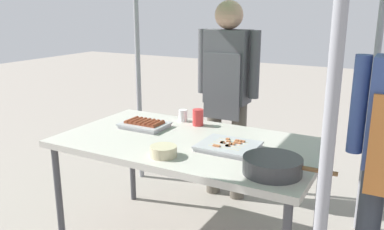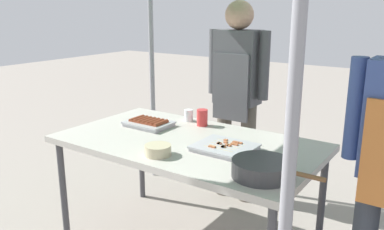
% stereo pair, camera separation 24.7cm
% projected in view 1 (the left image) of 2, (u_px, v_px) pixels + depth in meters
% --- Properties ---
extents(stall_table, '(1.60, 0.90, 0.75)m').
position_uv_depth(stall_table, '(188.00, 148.00, 2.48)').
color(stall_table, '#B7B2A8').
rests_on(stall_table, ground).
extents(tray_grilled_sausages, '(0.31, 0.23, 0.05)m').
position_uv_depth(tray_grilled_sausages, '(144.00, 124.00, 2.72)').
color(tray_grilled_sausages, '#ADADB2').
rests_on(tray_grilled_sausages, stall_table).
extents(tray_meat_skewers, '(0.33, 0.28, 0.04)m').
position_uv_depth(tray_meat_skewers, '(228.00, 146.00, 2.31)').
color(tray_meat_skewers, '#ADADB2').
rests_on(tray_meat_skewers, stall_table).
extents(cooking_wok, '(0.45, 0.29, 0.08)m').
position_uv_depth(cooking_wok, '(273.00, 165.00, 1.97)').
color(cooking_wok, '#38383A').
rests_on(cooking_wok, stall_table).
extents(condiment_bowl, '(0.15, 0.15, 0.06)m').
position_uv_depth(condiment_bowl, '(163.00, 151.00, 2.20)').
color(condiment_bowl, '#BFB28C').
rests_on(condiment_bowl, stall_table).
extents(drink_cup_near_edge, '(0.08, 0.08, 0.11)m').
position_uv_depth(drink_cup_near_edge, '(198.00, 117.00, 2.77)').
color(drink_cup_near_edge, red).
rests_on(drink_cup_near_edge, stall_table).
extents(drink_cup_by_wok, '(0.06, 0.06, 0.08)m').
position_uv_depth(drink_cup_by_wok, '(183.00, 115.00, 2.88)').
color(drink_cup_by_wok, white).
rests_on(drink_cup_by_wok, stall_table).
extents(vendor_woman, '(0.52, 0.23, 1.60)m').
position_uv_depth(vendor_woman, '(227.00, 85.00, 3.18)').
color(vendor_woman, '#595147').
rests_on(vendor_woman, ground).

